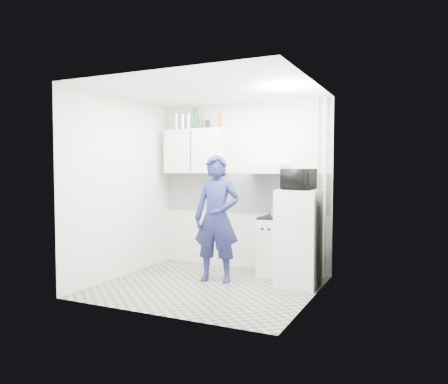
% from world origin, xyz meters
% --- Properties ---
extents(floor, '(2.80, 2.80, 0.00)m').
position_xyz_m(floor, '(0.00, 0.00, 0.00)').
color(floor, gray).
rests_on(floor, ground).
extents(ceiling, '(2.80, 2.80, 0.00)m').
position_xyz_m(ceiling, '(0.00, 0.00, 2.60)').
color(ceiling, white).
rests_on(ceiling, wall_back).
extents(wall_back, '(2.80, 0.00, 2.80)m').
position_xyz_m(wall_back, '(0.00, 1.25, 1.30)').
color(wall_back, silver).
rests_on(wall_back, floor).
extents(wall_left, '(0.00, 2.60, 2.60)m').
position_xyz_m(wall_left, '(-1.40, 0.00, 1.30)').
color(wall_left, silver).
rests_on(wall_left, floor).
extents(wall_right, '(0.00, 2.60, 2.60)m').
position_xyz_m(wall_right, '(1.40, 0.00, 1.30)').
color(wall_right, silver).
rests_on(wall_right, floor).
extents(person, '(0.70, 0.52, 1.76)m').
position_xyz_m(person, '(-0.01, 0.32, 0.88)').
color(person, '#1A1D4D').
rests_on(person, floor).
extents(stove, '(0.52, 0.52, 0.84)m').
position_xyz_m(stove, '(0.66, 1.00, 0.42)').
color(stove, silver).
rests_on(stove, floor).
extents(fridge, '(0.54, 0.54, 1.29)m').
position_xyz_m(fridge, '(1.10, 0.53, 0.65)').
color(fridge, white).
rests_on(fridge, floor).
extents(stove_top, '(0.50, 0.50, 0.03)m').
position_xyz_m(stove_top, '(0.66, 1.00, 0.85)').
color(stove_top, black).
rests_on(stove_top, stove).
extents(saucepan, '(0.20, 0.20, 0.11)m').
position_xyz_m(saucepan, '(0.65, 0.99, 0.92)').
color(saucepan, silver).
rests_on(saucepan, stove_top).
extents(microwave, '(0.52, 0.37, 0.28)m').
position_xyz_m(microwave, '(1.10, 0.53, 1.43)').
color(microwave, black).
rests_on(microwave, fridge).
extents(bottle_a, '(0.06, 0.06, 0.27)m').
position_xyz_m(bottle_a, '(-1.12, 1.07, 2.33)').
color(bottle_a, silver).
rests_on(bottle_a, upper_cabinet).
extents(bottle_b, '(0.07, 0.07, 0.25)m').
position_xyz_m(bottle_b, '(-1.00, 1.07, 2.33)').
color(bottle_b, silver).
rests_on(bottle_b, upper_cabinet).
extents(bottle_c, '(0.06, 0.06, 0.26)m').
position_xyz_m(bottle_c, '(-0.89, 1.07, 2.33)').
color(bottle_c, silver).
rests_on(bottle_c, upper_cabinet).
extents(bottle_d, '(0.08, 0.08, 0.34)m').
position_xyz_m(bottle_d, '(-0.76, 1.07, 2.37)').
color(bottle_d, '#144C1E').
rests_on(bottle_d, upper_cabinet).
extents(canister_a, '(0.07, 0.07, 0.18)m').
position_xyz_m(canister_a, '(-0.65, 1.07, 2.29)').
color(canister_a, '#144C1E').
rests_on(canister_a, upper_cabinet).
extents(canister_b, '(0.07, 0.07, 0.14)m').
position_xyz_m(canister_b, '(-0.54, 1.07, 2.27)').
color(canister_b, black).
rests_on(canister_b, upper_cabinet).
extents(bottle_e, '(0.06, 0.06, 0.25)m').
position_xyz_m(bottle_e, '(-0.33, 1.07, 2.32)').
color(bottle_e, brown).
rests_on(bottle_e, upper_cabinet).
extents(upper_cabinet, '(1.00, 0.35, 0.70)m').
position_xyz_m(upper_cabinet, '(-0.75, 1.07, 1.85)').
color(upper_cabinet, white).
rests_on(upper_cabinet, wall_back).
extents(range_hood, '(0.60, 0.50, 0.14)m').
position_xyz_m(range_hood, '(0.45, 1.00, 1.57)').
color(range_hood, silver).
rests_on(range_hood, wall_back).
extents(backsplash, '(2.74, 0.03, 0.60)m').
position_xyz_m(backsplash, '(0.00, 1.24, 1.20)').
color(backsplash, white).
rests_on(backsplash, wall_back).
extents(pipe_a, '(0.05, 0.05, 2.60)m').
position_xyz_m(pipe_a, '(1.30, 1.17, 1.30)').
color(pipe_a, silver).
rests_on(pipe_a, floor).
extents(pipe_b, '(0.04, 0.04, 2.60)m').
position_xyz_m(pipe_b, '(1.18, 1.17, 1.30)').
color(pipe_b, silver).
rests_on(pipe_b, floor).
extents(ceiling_spot_fixture, '(0.10, 0.10, 0.02)m').
position_xyz_m(ceiling_spot_fixture, '(1.00, 0.20, 2.57)').
color(ceiling_spot_fixture, white).
rests_on(ceiling_spot_fixture, ceiling).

